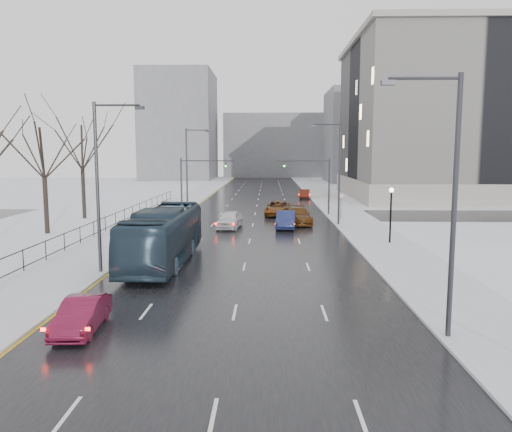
# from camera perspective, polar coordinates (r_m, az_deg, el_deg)

# --- Properties ---
(road) EXTENTS (16.00, 150.00, 0.04)m
(road) POSITION_cam_1_polar(r_m,az_deg,el_deg) (68.96, 0.14, 1.36)
(road) COLOR black
(road) RESTS_ON ground
(cross_road) EXTENTS (130.00, 10.00, 0.04)m
(cross_road) POSITION_cam_1_polar(r_m,az_deg,el_deg) (57.04, -0.12, 0.11)
(cross_road) COLOR black
(cross_road) RESTS_ON ground
(sidewalk_left) EXTENTS (5.00, 150.00, 0.16)m
(sidewalk_left) POSITION_cam_1_polar(r_m,az_deg,el_deg) (69.97, -8.49, 1.42)
(sidewalk_left) COLOR silver
(sidewalk_left) RESTS_ON ground
(sidewalk_right) EXTENTS (5.00, 150.00, 0.16)m
(sidewalk_right) POSITION_cam_1_polar(r_m,az_deg,el_deg) (69.53, 8.83, 1.37)
(sidewalk_right) COLOR silver
(sidewalk_right) RESTS_ON ground
(park_strip) EXTENTS (14.00, 150.00, 0.12)m
(park_strip) POSITION_cam_1_polar(r_m,az_deg,el_deg) (72.20, -15.94, 1.38)
(park_strip) COLOR white
(park_strip) RESTS_ON ground
(tree_park_d) EXTENTS (8.75, 8.75, 12.50)m
(tree_park_d) POSITION_cam_1_polar(r_m,az_deg,el_deg) (47.27, -22.72, -1.98)
(tree_park_d) COLOR black
(tree_park_d) RESTS_ON ground
(tree_park_e) EXTENTS (9.45, 9.45, 13.50)m
(tree_park_e) POSITION_cam_1_polar(r_m,az_deg,el_deg) (56.59, -18.99, -0.36)
(tree_park_e) COLOR black
(tree_park_e) RESTS_ON ground
(iron_fence) EXTENTS (0.06, 70.00, 1.30)m
(iron_fence) POSITION_cam_1_polar(r_m,az_deg,el_deg) (41.67, -18.98, -1.72)
(iron_fence) COLOR black
(iron_fence) RESTS_ON sidewalk_left
(streetlight_r_near) EXTENTS (2.95, 0.25, 10.00)m
(streetlight_r_near) POSITION_cam_1_polar(r_m,az_deg,el_deg) (19.80, 21.15, 2.36)
(streetlight_r_near) COLOR #2D2D33
(streetlight_r_near) RESTS_ON ground
(streetlight_r_mid) EXTENTS (2.95, 0.25, 10.00)m
(streetlight_r_mid) POSITION_cam_1_polar(r_m,az_deg,el_deg) (49.06, 9.26, 5.41)
(streetlight_r_mid) COLOR #2D2D33
(streetlight_r_mid) RESTS_ON ground
(streetlight_l_near) EXTENTS (2.95, 0.25, 10.00)m
(streetlight_l_near) POSITION_cam_1_polar(r_m,az_deg,el_deg) (30.19, -17.29, 4.05)
(streetlight_l_near) COLOR #2D2D33
(streetlight_l_near) RESTS_ON ground
(streetlight_l_far) EXTENTS (2.95, 0.25, 10.00)m
(streetlight_l_far) POSITION_cam_1_polar(r_m,az_deg,el_deg) (61.35, -7.71, 5.80)
(streetlight_l_far) COLOR #2D2D33
(streetlight_l_far) RESTS_ON ground
(lamppost_r_mid) EXTENTS (0.36, 0.36, 4.28)m
(lamppost_r_mid) POSITION_cam_1_polar(r_m,az_deg,el_deg) (39.96, 15.16, 1.00)
(lamppost_r_mid) COLOR black
(lamppost_r_mid) RESTS_ON sidewalk_right
(mast_signal_right) EXTENTS (6.10, 0.33, 6.50)m
(mast_signal_right) POSITION_cam_1_polar(r_m,az_deg,el_deg) (56.96, 7.29, 4.17)
(mast_signal_right) COLOR #2D2D33
(mast_signal_right) RESTS_ON ground
(mast_signal_left) EXTENTS (6.10, 0.33, 6.50)m
(mast_signal_left) POSITION_cam_1_polar(r_m,az_deg,el_deg) (57.33, -7.48, 4.19)
(mast_signal_left) COLOR #2D2D33
(mast_signal_left) RESTS_ON ground
(no_uturn_sign) EXTENTS (0.60, 0.06, 2.70)m
(no_uturn_sign) POSITION_cam_1_polar(r_m,az_deg,el_deg) (53.36, 9.70, 1.98)
(no_uturn_sign) COLOR #2D2D33
(no_uturn_sign) RESTS_ON sidewalk_right
(civic_building) EXTENTS (41.00, 31.00, 24.80)m
(civic_building) POSITION_cam_1_polar(r_m,az_deg,el_deg) (87.37, 24.28, 9.32)
(civic_building) COLOR gray
(civic_building) RESTS_ON ground
(bldg_far_right) EXTENTS (24.00, 20.00, 22.00)m
(bldg_far_right) POSITION_cam_1_polar(r_m,az_deg,el_deg) (126.45, 13.64, 8.84)
(bldg_far_right) COLOR slate
(bldg_far_right) RESTS_ON ground
(bldg_far_left) EXTENTS (18.00, 22.00, 28.00)m
(bldg_far_left) POSITION_cam_1_polar(r_m,az_deg,el_deg) (135.79, -8.72, 10.11)
(bldg_far_left) COLOR slate
(bldg_far_left) RESTS_ON ground
(bldg_far_center) EXTENTS (30.00, 18.00, 18.00)m
(bldg_far_center) POSITION_cam_1_polar(r_m,az_deg,el_deg) (148.61, 2.37, 8.01)
(bldg_far_center) COLOR slate
(bldg_far_center) RESTS_ON ground
(sedan_left_near) EXTENTS (1.64, 4.12, 1.34)m
(sedan_left_near) POSITION_cam_1_polar(r_m,az_deg,el_deg) (21.45, -19.30, -10.61)
(sedan_left_near) COLOR maroon
(sedan_left_near) RESTS_ON road
(bus) EXTENTS (3.17, 12.84, 3.56)m
(bus) POSITION_cam_1_polar(r_m,az_deg,el_deg) (32.66, -10.49, -2.22)
(bus) COLOR #233544
(bus) RESTS_ON road
(sedan_center_near) EXTENTS (2.57, 5.08, 1.66)m
(sedan_center_near) POSITION_cam_1_polar(r_m,az_deg,el_deg) (46.98, -3.02, -0.40)
(sedan_center_near) COLOR silver
(sedan_center_near) RESTS_ON road
(sedan_right_near) EXTENTS (2.04, 5.03, 1.62)m
(sedan_right_near) POSITION_cam_1_polar(r_m,az_deg,el_deg) (46.89, 3.42, -0.44)
(sedan_right_near) COLOR navy
(sedan_right_near) RESTS_ON road
(sedan_right_cross) EXTENTS (3.16, 6.08, 1.64)m
(sedan_right_cross) POSITION_cam_1_polar(r_m,az_deg,el_deg) (56.45, 2.50, 0.89)
(sedan_right_cross) COLOR #603310
(sedan_right_cross) RESTS_ON road
(sedan_right_far) EXTENTS (2.77, 5.89, 1.66)m
(sedan_right_far) POSITION_cam_1_polar(r_m,az_deg,el_deg) (49.84, 4.84, 0.03)
(sedan_right_far) COLOR #4C290D
(sedan_right_far) RESTS_ON road
(sedan_right_distant) EXTENTS (1.91, 4.31, 1.37)m
(sedan_right_distant) POSITION_cam_1_polar(r_m,az_deg,el_deg) (77.85, 5.59, 2.53)
(sedan_right_distant) COLOR #4F170D
(sedan_right_distant) RESTS_ON road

